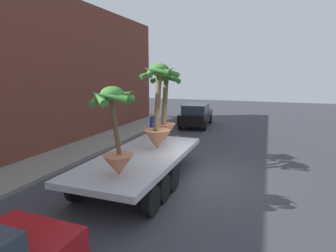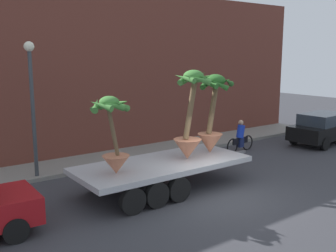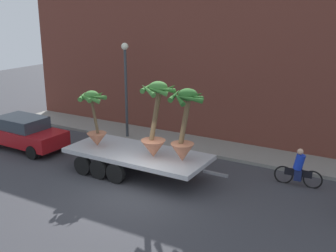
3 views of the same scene
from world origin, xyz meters
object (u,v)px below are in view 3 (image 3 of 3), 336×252
at_px(flatbed_trailer, 132,155).
at_px(street_lamp, 126,78).
at_px(trailing_car, 25,132).
at_px(cyclist, 299,169).
at_px(potted_palm_front, 184,128).
at_px(potted_palm_rear, 155,125).
at_px(potted_palm_middle, 95,119).

distance_m(flatbed_trailer, street_lamp, 5.22).
bearing_deg(street_lamp, trailing_car, -132.26).
bearing_deg(cyclist, potted_palm_front, -150.31).
bearing_deg(potted_palm_rear, potted_palm_front, 8.28).
bearing_deg(trailing_car, cyclist, 10.42).
relative_size(flatbed_trailer, cyclist, 3.79).
xyz_separation_m(potted_palm_rear, street_lamp, (-4.10, 3.80, 0.91)).
distance_m(potted_palm_rear, trailing_car, 7.65).
distance_m(potted_palm_rear, potted_palm_front, 1.20).
height_order(cyclist, street_lamp, street_lamp).
distance_m(potted_palm_rear, cyclist, 5.80).
distance_m(cyclist, street_lamp, 9.59).
xyz_separation_m(flatbed_trailer, street_lamp, (-2.86, 3.61, 2.46)).
bearing_deg(cyclist, potted_palm_rear, -154.82).
height_order(potted_palm_middle, cyclist, potted_palm_middle).
height_order(flatbed_trailer, potted_palm_front, potted_palm_front).
bearing_deg(potted_palm_front, cyclist, 29.69).
xyz_separation_m(flatbed_trailer, cyclist, (6.27, 2.17, -0.11)).
relative_size(potted_palm_rear, street_lamp, 0.63).
height_order(potted_palm_rear, street_lamp, street_lamp).
bearing_deg(flatbed_trailer, potted_palm_rear, -8.94).
height_order(potted_palm_middle, street_lamp, street_lamp).
height_order(flatbed_trailer, street_lamp, street_lamp).
distance_m(flatbed_trailer, potted_palm_middle, 2.21).
relative_size(potted_palm_middle, trailing_car, 0.56).
height_order(trailing_car, street_lamp, street_lamp).
height_order(potted_palm_rear, trailing_car, potted_palm_rear).
bearing_deg(potted_palm_rear, flatbed_trailer, 171.06).
bearing_deg(potted_palm_rear, cyclist, 25.18).
bearing_deg(potted_palm_rear, trailing_car, 179.54).
relative_size(flatbed_trailer, street_lamp, 1.44).
bearing_deg(cyclist, potted_palm_middle, -163.31).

